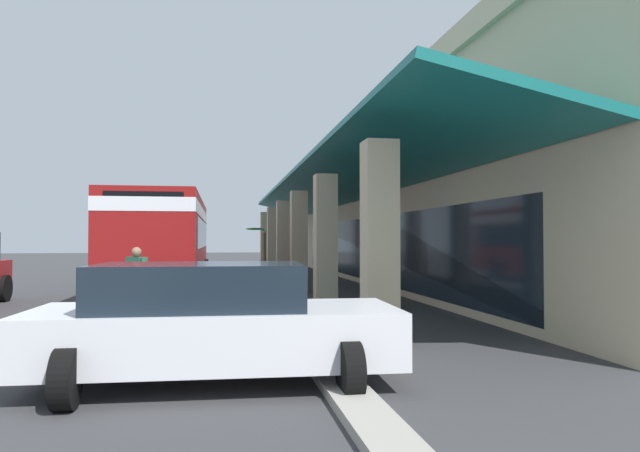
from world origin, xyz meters
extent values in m
plane|color=#38383A|center=(0.00, 8.00, 0.00)|extent=(120.00, 120.00, 0.00)
cube|color=#9E998E|center=(-1.83, 3.34, 0.06)|extent=(37.02, 0.50, 0.12)
cube|color=#C6B793|center=(-1.83, 13.04, 3.11)|extent=(30.85, 11.09, 6.22)
cube|color=beige|center=(-1.83, 13.04, 6.52)|extent=(31.15, 11.39, 0.60)
cube|color=#C6B793|center=(-14.69, 4.56, 1.71)|extent=(0.55, 0.55, 3.42)
cube|color=#C6B793|center=(-9.54, 4.56, 1.71)|extent=(0.55, 0.55, 3.42)
cube|color=#C6B793|center=(-4.40, 4.56, 1.71)|extent=(0.55, 0.55, 3.42)
cube|color=#C6B793|center=(0.74, 4.56, 1.71)|extent=(0.55, 0.55, 3.42)
cube|color=#C6B793|center=(5.88, 4.56, 1.71)|extent=(0.55, 0.55, 3.42)
cube|color=#C6B793|center=(11.03, 4.56, 1.71)|extent=(0.55, 0.55, 3.42)
cube|color=#146B66|center=(-1.83, 5.89, 3.77)|extent=(30.85, 3.16, 0.82)
cube|color=#19232D|center=(-1.83, 7.53, 1.40)|extent=(25.92, 0.08, 2.40)
cube|color=maroon|center=(0.11, 0.03, 1.73)|extent=(11.01, 2.59, 2.75)
cube|color=white|center=(0.11, 0.03, 2.65)|extent=(11.03, 2.61, 0.36)
cube|color=#19232D|center=(-0.19, 0.03, 1.95)|extent=(9.25, 2.61, 0.90)
cube|color=#19232D|center=(5.58, 0.05, 1.85)|extent=(0.07, 2.24, 1.20)
cube|color=black|center=(5.59, 0.05, 2.82)|extent=(0.07, 1.94, 0.28)
cube|color=black|center=(5.71, 0.05, 0.45)|extent=(0.21, 2.45, 0.24)
cube|color=silver|center=(5.62, 0.94, 0.75)|extent=(0.06, 0.24, 0.16)
cube|color=silver|center=(5.63, -0.84, 0.75)|extent=(0.06, 0.24, 0.16)
cube|color=silver|center=(-1.39, 0.02, 3.22)|extent=(2.41, 1.79, 0.24)
cylinder|color=black|center=(3.73, 1.32, 0.50)|extent=(1.00, 0.30, 1.00)
cylinder|color=black|center=(3.74, -1.23, 0.50)|extent=(1.00, 0.30, 1.00)
cylinder|color=black|center=(-2.98, 1.29, 0.50)|extent=(1.00, 0.30, 1.00)
cylinder|color=black|center=(-2.97, -1.26, 0.50)|extent=(1.00, 0.30, 1.00)
cylinder|color=black|center=(2.69, -4.14, 0.38)|extent=(0.76, 0.26, 0.76)
cube|color=silver|center=(13.23, 1.89, 0.60)|extent=(1.95, 4.46, 0.66)
cube|color=#19232D|center=(13.22, 1.69, 1.20)|extent=(1.67, 2.52, 0.54)
cylinder|color=black|center=(12.39, 3.41, 0.32)|extent=(0.64, 0.22, 0.64)
cylinder|color=black|center=(14.18, 3.35, 0.32)|extent=(0.64, 0.22, 0.64)
cylinder|color=black|center=(12.28, 0.42, 0.32)|extent=(0.64, 0.22, 0.64)
cylinder|color=black|center=(14.08, 0.36, 0.32)|extent=(0.64, 0.22, 0.64)
cylinder|color=#726651|center=(7.34, 0.17, 0.40)|extent=(0.16, 0.16, 0.79)
cylinder|color=#726651|center=(7.62, 0.13, 0.40)|extent=(0.16, 0.16, 0.79)
cube|color=#26664C|center=(7.48, 0.15, 1.09)|extent=(0.48, 0.49, 0.59)
sphere|color=#8C664C|center=(7.48, 0.15, 1.49)|extent=(0.21, 0.21, 0.21)
cylinder|color=#26664C|center=(7.25, -0.02, 1.12)|extent=(0.09, 0.09, 0.54)
cylinder|color=#26664C|center=(7.71, 0.32, 1.12)|extent=(0.09, 0.09, 0.54)
cube|color=gray|center=(-11.39, 4.27, 0.29)|extent=(0.81, 0.81, 0.58)
cylinder|color=#332319|center=(-11.39, 4.27, 0.59)|extent=(0.69, 0.69, 0.02)
cylinder|color=brown|center=(-11.39, 4.27, 1.37)|extent=(0.16, 0.16, 1.57)
ellipsoid|color=#286B33|center=(-10.96, 4.32, 2.25)|extent=(0.88, 0.32, 0.17)
ellipsoid|color=#286B33|center=(-11.48, 4.74, 2.28)|extent=(0.39, 0.99, 0.18)
ellipsoid|color=#286B33|center=(-11.74, 4.28, 2.29)|extent=(0.72, 0.23, 0.15)
ellipsoid|color=#286B33|center=(-11.42, 3.76, 2.35)|extent=(0.28, 1.02, 0.17)
camera|label=1|loc=(20.47, 1.94, 1.76)|focal=32.64mm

